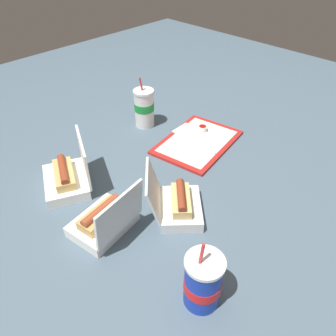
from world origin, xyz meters
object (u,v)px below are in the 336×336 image
Objects in this scene: ketchup_cup at (203,128)px; soda_cup_back at (144,108)px; food_tray at (197,142)px; soda_cup_corner at (203,282)px; clamshell_hotdog_left at (177,204)px; clamshell_hotdog_front at (68,177)px; clamshell_hotdog_corner at (105,220)px; plastic_fork at (214,146)px.

ketchup_cup is 0.17× the size of soda_cup_back.
soda_cup_corner reaches higher than food_tray.
clamshell_hotdog_left is (0.36, 0.22, 0.03)m from food_tray.
clamshell_hotdog_front reaches higher than clamshell_hotdog_corner.
clamshell_hotdog_corner is at bearing 36.15° from soda_cup_back.
ketchup_cup is at bearing -167.93° from clamshell_hotdog_corner.
soda_cup_back is at bearing -61.74° from ketchup_cup.
food_tray is at bearing -169.83° from clamshell_hotdog_corner.
soda_cup_back is 1.05× the size of soda_cup_corner.
clamshell_hotdog_front is 1.18× the size of clamshell_hotdog_corner.
soda_cup_back reaches higher than soda_cup_corner.
soda_cup_back is at bearing -166.53° from clamshell_hotdog_front.
clamshell_hotdog_left is (-0.18, 0.38, -0.00)m from clamshell_hotdog_front.
clamshell_hotdog_corner is 0.64m from soda_cup_back.
clamshell_hotdog_corner reaches higher than clamshell_hotdog_left.
soda_cup_back is at bearing -118.51° from plastic_fork.
soda_cup_corner reaches higher than plastic_fork.
plastic_fork is (0.06, 0.11, -0.01)m from ketchup_cup.
soda_cup_back is at bearing -79.09° from food_tray.
clamshell_hotdog_front is at bearing -62.68° from plastic_fork.
food_tray is 1.60× the size of clamshell_hotdog_front.
ketchup_cup is at bearing -140.79° from soda_cup_corner.
clamshell_hotdog_corner is 0.37m from soda_cup_corner.
soda_cup_corner reaches higher than clamshell_hotdog_front.
clamshell_hotdog_corner is 0.24m from clamshell_hotdog_left.
ketchup_cup is 0.80m from soda_cup_corner.
soda_cup_corner reaches higher than clamshell_hotdog_corner.
clamshell_hotdog_left is (-0.21, 0.11, -0.00)m from clamshell_hotdog_corner.
soda_cup_corner is (0.54, 0.47, 0.07)m from food_tray.
ketchup_cup reaches higher than food_tray.
clamshell_hotdog_front is (0.61, -0.12, 0.02)m from ketchup_cup.
plastic_fork is (-0.01, 0.08, 0.01)m from food_tray.
food_tray is at bearing -149.12° from clamshell_hotdog_left.
plastic_fork is 0.43× the size of clamshell_hotdog_front.
soda_cup_corner is (0.62, 0.51, 0.05)m from ketchup_cup.
plastic_fork is 0.43× the size of clamshell_hotdog_left.
soda_cup_corner is at bearing 94.12° from clamshell_hotdog_corner.
soda_cup_corner is (0.01, 0.63, 0.04)m from clamshell_hotdog_front.
soda_cup_back is (0.07, -0.35, 0.07)m from plastic_fork.
ketchup_cup is 0.36× the size of plastic_fork.
ketchup_cup is at bearing -154.71° from food_tray.
soda_cup_back reaches higher than plastic_fork.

